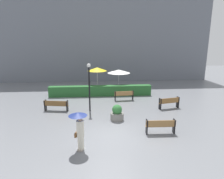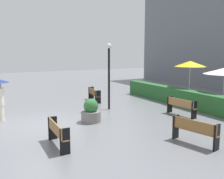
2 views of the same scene
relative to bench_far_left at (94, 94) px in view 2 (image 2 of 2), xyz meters
The scene contains 10 objects.
ground_plane 5.91m from the bench_far_left, 47.46° to the right, with size 60.00×60.00×0.00m, color slate.
bench_far_left is the anchor object (origin of this frame).
bench_near_right 8.17m from the bench_far_left, 33.01° to the right, with size 1.75×0.38×0.87m.
bench_far_right 8.93m from the bench_far_left, ahead, with size 1.75×0.68×0.89m.
bench_back_row 6.08m from the bench_far_left, 22.46° to the left, with size 1.76×0.46×0.87m.
pedestrian_with_umbrella 6.32m from the bench_far_left, 68.59° to the right, with size 0.91×0.91×1.97m.
planter_pot 5.02m from the bench_far_left, 25.65° to the right, with size 0.91×0.91×1.09m.
lamp_post 3.17m from the bench_far_left, ahead, with size 0.28×0.28×3.68m.
patio_umbrella_yellow 6.46m from the bench_far_left, 58.27° to the left, with size 1.95×1.95×2.64m.
hedge_strip 5.38m from the bench_far_left, 49.00° to the left, with size 9.93×0.70×1.00m, color #28602D.
Camera 2 is at (11.27, -2.48, 3.28)m, focal length 41.32 mm.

